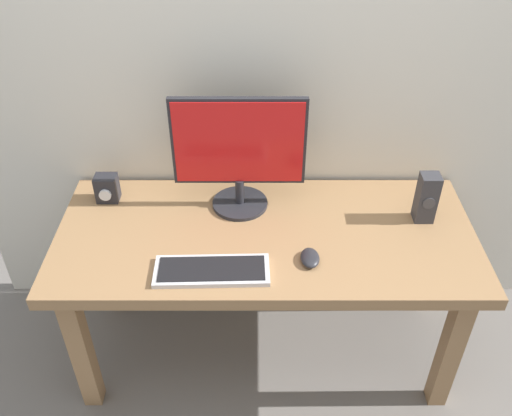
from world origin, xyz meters
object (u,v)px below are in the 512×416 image
at_px(monitor, 237,151).
at_px(speaker_right, 425,197).
at_px(keyboard_primary, 210,271).
at_px(desk, 264,250).
at_px(mouse, 308,258).
at_px(audio_controller, 105,189).

xyz_separation_m(monitor, speaker_right, (0.74, -0.10, -0.15)).
relative_size(keyboard_primary, speaker_right, 1.99).
distance_m(desk, speaker_right, 0.67).
distance_m(desk, mouse, 0.25).
height_order(keyboard_primary, mouse, mouse).
height_order(keyboard_primary, speaker_right, speaker_right).
bearing_deg(monitor, speaker_right, -7.79).
bearing_deg(speaker_right, monitor, 172.21).
relative_size(desk, speaker_right, 7.85).
xyz_separation_m(mouse, audio_controller, (-0.82, 0.38, 0.04)).
bearing_deg(mouse, speaker_right, 27.36).
bearing_deg(mouse, audio_controller, 154.43).
xyz_separation_m(monitor, keyboard_primary, (-0.09, -0.41, -0.25)).
height_order(keyboard_primary, audio_controller, audio_controller).
xyz_separation_m(keyboard_primary, mouse, (0.36, 0.06, 0.01)).
bearing_deg(keyboard_primary, audio_controller, 136.32).
bearing_deg(desk, monitor, 119.38).
bearing_deg(monitor, keyboard_primary, -102.50).
height_order(speaker_right, audio_controller, speaker_right).
relative_size(speaker_right, audio_controller, 1.81).
bearing_deg(desk, mouse, -45.95).
distance_m(monitor, mouse, 0.50).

